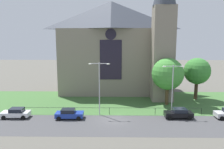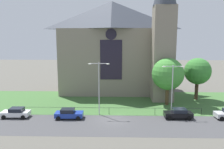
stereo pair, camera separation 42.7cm
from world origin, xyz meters
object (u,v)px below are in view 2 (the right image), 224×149
object	(u,v)px
tree_right_near	(168,74)
streetlamp_far	(172,84)
tree_right_far	(198,71)
streetlamp_near	(99,82)
parked_car_white	(16,113)
parked_car_blue	(69,114)
church_building	(115,46)
parked_car_black	(178,114)

from	to	relation	value
tree_right_near	streetlamp_far	size ratio (longest dim) A/B	1.07
tree_right_far	streetlamp_near	xyz separation A→B (m)	(-18.53, -9.60, -0.29)
parked_car_white	parked_car_blue	size ratio (longest dim) A/B	1.00
streetlamp_far	church_building	bearing A→B (deg)	119.04
tree_right_far	parked_car_white	distance (m)	33.60
parked_car_blue	parked_car_black	world-z (taller)	same
church_building	parked_car_white	bearing A→B (deg)	-129.93
tree_right_near	streetlamp_near	bearing A→B (deg)	-154.05
tree_right_near	parked_car_white	xyz separation A→B (m)	(-24.71, -7.45, -4.92)
church_building	tree_right_near	xyz separation A→B (m)	(9.61, -10.59, -4.61)
parked_car_blue	streetlamp_near	bearing A→B (deg)	21.03
tree_right_near	parked_car_blue	bearing A→B (deg)	-154.96
tree_right_near	streetlamp_near	xyz separation A→B (m)	(-11.95, -5.82, -0.33)
streetlamp_far	parked_car_blue	distance (m)	16.63
tree_right_near	streetlamp_near	size ratio (longest dim) A/B	1.02
tree_right_far	parked_car_black	world-z (taller)	tree_right_far
parked_car_white	parked_car_blue	world-z (taller)	same
tree_right_near	parked_car_black	size ratio (longest dim) A/B	2.03
church_building	tree_right_near	size ratio (longest dim) A/B	3.03
streetlamp_near	parked_car_blue	size ratio (longest dim) A/B	1.98
streetlamp_far	parked_car_blue	size ratio (longest dim) A/B	1.89
parked_car_black	church_building	bearing A→B (deg)	-61.69
tree_right_far	streetlamp_far	bearing A→B (deg)	-126.39
parked_car_white	tree_right_near	bearing A→B (deg)	-164.21
tree_right_near	church_building	bearing A→B (deg)	132.22
parked_car_blue	parked_car_black	bearing A→B (deg)	0.19
streetlamp_near	parked_car_white	world-z (taller)	streetlamp_near
streetlamp_near	parked_car_blue	world-z (taller)	streetlamp_near
church_building	tree_right_far	xyz separation A→B (m)	(16.19, -6.81, -4.65)
streetlamp_near	parked_car_black	size ratio (longest dim) A/B	1.99
streetlamp_near	streetlamp_far	size ratio (longest dim) A/B	1.05
parked_car_blue	streetlamp_far	bearing A→B (deg)	5.15
tree_right_far	streetlamp_near	size ratio (longest dim) A/B	0.98
parked_car_white	streetlamp_near	bearing A→B (deg)	-173.69
church_building	parked_car_black	bearing A→B (deg)	-60.90
tree_right_far	parked_car_white	world-z (taller)	tree_right_far
church_building	parked_car_black	distance (m)	22.46
streetlamp_near	streetlamp_far	world-z (taller)	streetlamp_near
parked_car_white	parked_car_black	size ratio (longest dim) A/B	1.00
streetlamp_far	tree_right_far	bearing A→B (deg)	53.61
streetlamp_near	parked_car_blue	distance (m)	6.68
streetlamp_near	church_building	bearing A→B (deg)	81.87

